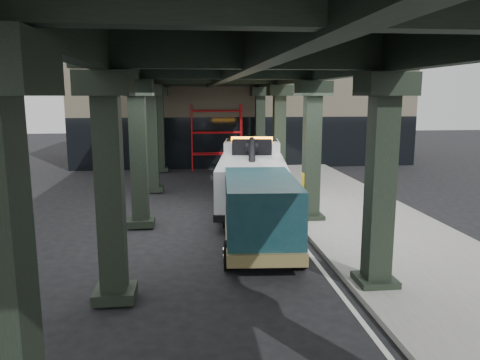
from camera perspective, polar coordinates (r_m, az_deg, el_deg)
ground at (r=14.82m, az=0.64°, el=-7.46°), size 90.00×90.00×0.00m
sidewalk at (r=17.74m, az=14.47°, el=-4.55°), size 5.00×40.00×0.15m
lane_stripe at (r=16.98m, az=5.55°, el=-5.17°), size 0.12×38.00×0.01m
viaduct at (r=16.09m, az=-1.66°, el=13.64°), size 7.40×32.00×6.40m
building at (r=34.22m, az=-0.09°, el=9.39°), size 22.00×10.00×8.00m
scaffolding at (r=28.81m, az=-2.90°, el=5.45°), size 3.08×0.88×4.00m
tow_truck at (r=19.22m, az=1.45°, el=0.89°), size 3.49×8.88×2.84m
towed_van at (r=13.83m, az=2.39°, el=-3.69°), size 2.48×5.52×2.19m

